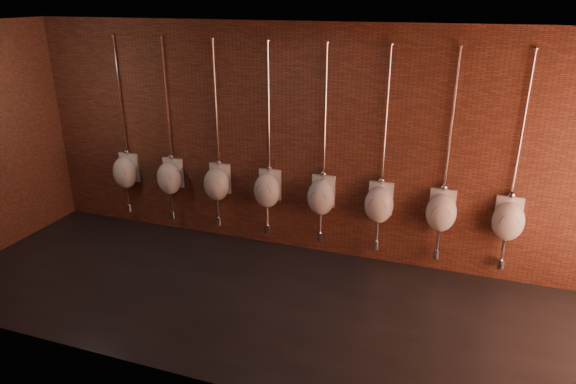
% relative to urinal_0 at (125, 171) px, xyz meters
% --- Properties ---
extents(ground, '(8.50, 8.50, 0.00)m').
position_rel_urinal_0_xyz_m(ground, '(2.99, -1.36, -0.91)').
color(ground, black).
rests_on(ground, ground).
extents(room_shell, '(8.54, 3.04, 3.22)m').
position_rel_urinal_0_xyz_m(room_shell, '(2.99, -1.36, 1.10)').
color(room_shell, black).
rests_on(room_shell, ground).
extents(urinal_0, '(0.39, 0.34, 2.72)m').
position_rel_urinal_0_xyz_m(urinal_0, '(0.00, 0.00, 0.00)').
color(urinal_0, white).
rests_on(urinal_0, ground).
extents(urinal_1, '(0.39, 0.34, 2.72)m').
position_rel_urinal_0_xyz_m(urinal_1, '(0.80, 0.00, 0.00)').
color(urinal_1, white).
rests_on(urinal_1, ground).
extents(urinal_2, '(0.39, 0.34, 2.72)m').
position_rel_urinal_0_xyz_m(urinal_2, '(1.60, 0.00, 0.00)').
color(urinal_2, white).
rests_on(urinal_2, ground).
extents(urinal_3, '(0.39, 0.34, 2.72)m').
position_rel_urinal_0_xyz_m(urinal_3, '(2.40, 0.00, 0.00)').
color(urinal_3, white).
rests_on(urinal_3, ground).
extents(urinal_4, '(0.39, 0.34, 2.72)m').
position_rel_urinal_0_xyz_m(urinal_4, '(3.20, 0.00, 0.00)').
color(urinal_4, white).
rests_on(urinal_4, ground).
extents(urinal_5, '(0.39, 0.34, 2.72)m').
position_rel_urinal_0_xyz_m(urinal_5, '(4.00, 0.00, 0.00)').
color(urinal_5, white).
rests_on(urinal_5, ground).
extents(urinal_6, '(0.39, 0.34, 2.72)m').
position_rel_urinal_0_xyz_m(urinal_6, '(4.80, 0.00, 0.00)').
color(urinal_6, white).
rests_on(urinal_6, ground).
extents(urinal_7, '(0.39, 0.34, 2.72)m').
position_rel_urinal_0_xyz_m(urinal_7, '(5.60, 0.00, 0.00)').
color(urinal_7, white).
rests_on(urinal_7, ground).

